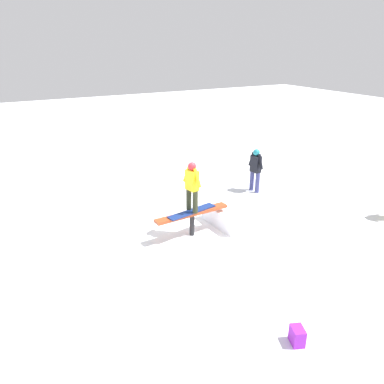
{
  "coord_description": "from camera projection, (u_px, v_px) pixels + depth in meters",
  "views": [
    {
      "loc": [
        4.53,
        8.32,
        5.14
      ],
      "look_at": [
        0.0,
        0.0,
        1.32
      ],
      "focal_mm": 35.0,
      "sensor_mm": 36.0,
      "label": 1
    }
  ],
  "objects": [
    {
      "name": "snow_kicker_ramp",
      "position": [
        240.0,
        213.0,
        11.46
      ],
      "size": [
        1.88,
        1.6,
        0.51
      ],
      "primitive_type": "cube",
      "rotation": [
        0.0,
        0.0,
        0.06
      ],
      "color": "white",
      "rests_on": "ground"
    },
    {
      "name": "ground_plane",
      "position": [
        192.0,
        235.0,
        10.71
      ],
      "size": [
        60.0,
        60.0,
        0.0
      ],
      "primitive_type": "plane",
      "color": "white"
    },
    {
      "name": "rail_feature",
      "position": [
        192.0,
        216.0,
        10.48
      ],
      "size": [
        2.27,
        0.41,
        0.72
      ],
      "rotation": [
        0.0,
        0.0,
        0.06
      ],
      "color": "black",
      "rests_on": "ground"
    },
    {
      "name": "loose_snowboard_white",
      "position": [
        89.0,
        248.0,
        10.01
      ],
      "size": [
        0.41,
        1.37,
        0.02
      ],
      "primitive_type": "cube",
      "rotation": [
        0.0,
        0.0,
        1.47
      ],
      "color": "white",
      "rests_on": "ground"
    },
    {
      "name": "bystander_black",
      "position": [
        255.0,
        168.0,
        13.49
      ],
      "size": [
        0.27,
        0.73,
        1.6
      ],
      "rotation": [
        0.0,
        0.0,
        1.68
      ],
      "color": "navy",
      "rests_on": "ground"
    },
    {
      "name": "backpack_on_snow",
      "position": [
        297.0,
        336.0,
        6.79
      ],
      "size": [
        0.31,
        0.36,
        0.34
      ],
      "primitive_type": "cube",
      "rotation": [
        0.0,
        0.0,
        4.35
      ],
      "color": "purple",
      "rests_on": "ground"
    },
    {
      "name": "main_rider_on_rail",
      "position": [
        192.0,
        188.0,
        10.17
      ],
      "size": [
        1.56,
        0.74,
        1.45
      ],
      "rotation": [
        0.0,
        0.0,
        0.18
      ],
      "color": "navy",
      "rests_on": "rail_feature"
    }
  ]
}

